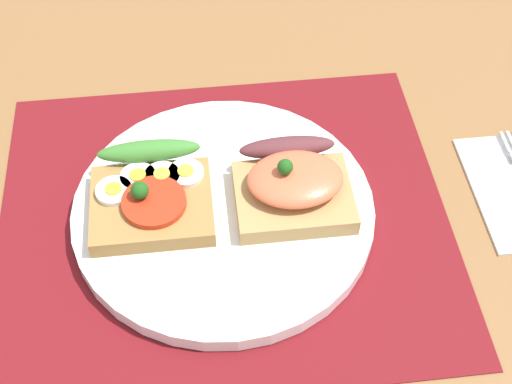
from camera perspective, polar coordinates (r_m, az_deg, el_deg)
The scene contains 5 objects.
ground_plane at distance 67.36cm, azimuth -2.54°, elevation -2.91°, with size 120.00×90.00×3.20cm, color olive.
placemat at distance 65.96cm, azimuth -2.59°, elevation -2.01°, with size 41.27×35.68×0.30cm, color maroon.
plate at distance 65.22cm, azimuth -2.62°, elevation -1.51°, with size 27.52×27.52×1.58cm, color white.
sandwich_egg_tomato at distance 64.35cm, azimuth -8.39°, elevation -0.11°, with size 10.77×10.50×3.93cm.
sandwich_salmon at distance 63.73cm, azimuth 3.02°, elevation 0.59°, with size 10.46×9.77×5.29cm.
Camera 1 is at (-1.58, -40.06, 52.53)cm, focal length 49.92 mm.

